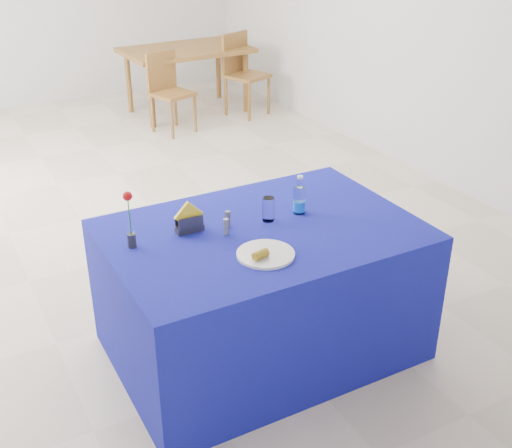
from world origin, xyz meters
The scene contains 13 objects.
floor centered at (0.00, 0.00, 0.00)m, with size 7.00×7.00×0.00m, color beige.
plate centered at (-0.21, -2.40, 0.77)m, with size 0.28×0.28×0.01m, color white.
drinking_glass centered at (-0.01, -2.07, 0.82)m, with size 0.06×0.06×0.13m, color white.
salt_shaker centered at (-0.27, -2.11, 0.80)m, with size 0.03×0.03×0.09m, color slate.
pepper_shaker centered at (-0.23, -2.03, 0.80)m, with size 0.03×0.03×0.09m, color #5D5D61.
blue_table centered at (-0.08, -2.14, 0.38)m, with size 1.60×1.10×0.76m.
water_bottle centered at (0.19, -2.07, 0.83)m, with size 0.07×0.07×0.21m.
napkin_holder centered at (-0.43, -1.99, 0.81)m, with size 0.16×0.06×0.17m.
rose_vase centered at (-0.74, -2.01, 0.90)m, with size 0.05×0.05×0.30m.
oak_table centered at (1.36, 2.29, 0.68)m, with size 1.46×0.97×0.76m.
chair_bg_left centered at (0.90, 1.73, 0.49)m, with size 0.48×0.48×0.85m.
chair_bg_right centered at (1.90, 1.92, 0.54)m, with size 0.54×0.54×0.93m.
banana_pieces centered at (-0.25, -2.43, 0.80)m, with size 0.09×0.06×0.04m.
Camera 1 is at (-1.52, -4.72, 2.28)m, focal length 45.00 mm.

